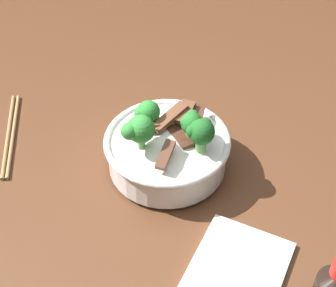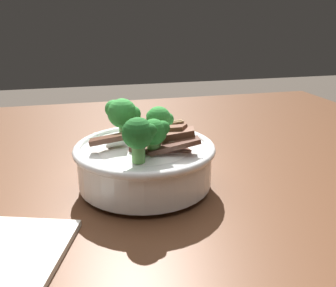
% 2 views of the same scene
% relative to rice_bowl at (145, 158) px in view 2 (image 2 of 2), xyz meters
% --- Properties ---
extents(dining_table, '(1.48, 1.03, 0.79)m').
position_rel_rice_bowl_xyz_m(dining_table, '(-0.06, 0.10, -0.14)').
color(dining_table, '#56331E').
rests_on(dining_table, ground).
extents(rice_bowl, '(0.22, 0.22, 0.14)m').
position_rel_rice_bowl_xyz_m(rice_bowl, '(0.00, 0.00, 0.00)').
color(rice_bowl, white).
rests_on(rice_bowl, dining_table).
extents(chopsticks_pair, '(0.23, 0.07, 0.01)m').
position_rel_rice_bowl_xyz_m(chopsticks_pair, '(0.05, 0.31, -0.05)').
color(chopsticks_pair, '#9E7A4C').
rests_on(chopsticks_pair, dining_table).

